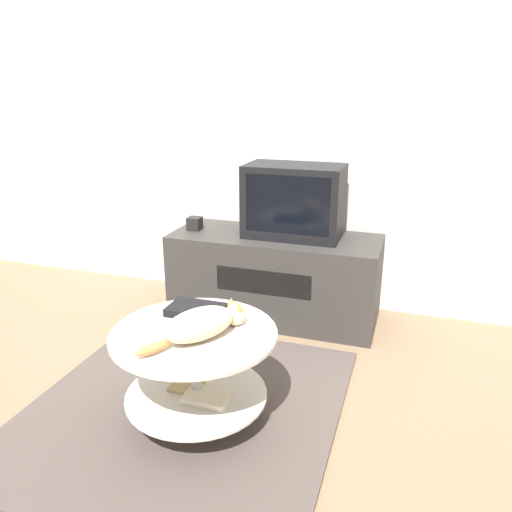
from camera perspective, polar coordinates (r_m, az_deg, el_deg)
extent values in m
plane|color=#7F664C|center=(2.49, -8.20, -17.04)|extent=(12.00, 12.00, 0.00)
cube|color=silver|center=(3.40, 2.13, 16.26)|extent=(8.00, 0.05, 2.60)
cube|color=#4C423D|center=(2.49, -8.21, -16.85)|extent=(1.42, 1.52, 0.02)
cube|color=#33302D|center=(3.25, 2.15, -2.36)|extent=(1.33, 0.52, 0.55)
cube|color=black|center=(3.01, 0.80, -3.04)|extent=(0.60, 0.01, 0.16)
cube|color=black|center=(3.12, 4.38, 6.29)|extent=(0.60, 0.35, 0.45)
cube|color=black|center=(2.95, 3.57, 5.83)|extent=(0.51, 0.01, 0.35)
cube|color=black|center=(3.31, -7.03, 3.70)|extent=(0.08, 0.08, 0.08)
cylinder|color=#B2B2B7|center=(2.40, -6.69, -17.75)|extent=(0.30, 0.30, 0.01)
cylinder|color=#B7B7BC|center=(2.29, -6.89, -13.64)|extent=(0.04, 0.04, 0.42)
cylinder|color=beige|center=(2.33, -6.80, -15.38)|extent=(0.63, 0.63, 0.01)
cylinder|color=beige|center=(2.18, -7.11, -8.78)|extent=(0.72, 0.72, 0.02)
cube|color=beige|center=(2.27, -5.62, -15.76)|extent=(0.20, 0.13, 0.03)
cube|color=tan|center=(2.37, -7.94, -14.53)|extent=(0.14, 0.12, 0.01)
cube|color=black|center=(2.33, -6.88, -6.12)|extent=(0.25, 0.17, 0.04)
ellipsoid|color=beige|center=(2.10, -6.54, -7.74)|extent=(0.32, 0.37, 0.13)
sphere|color=beige|center=(2.20, -2.39, -6.73)|extent=(0.09, 0.09, 0.09)
cone|color=#D18447|center=(2.20, -2.83, -5.25)|extent=(0.04, 0.04, 0.04)
cone|color=#D18447|center=(2.16, -1.99, -5.69)|extent=(0.04, 0.04, 0.04)
ellipsoid|color=#D18447|center=(2.02, -11.67, -10.27)|extent=(0.12, 0.15, 0.04)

